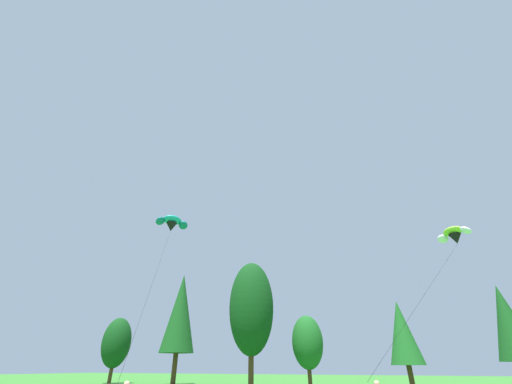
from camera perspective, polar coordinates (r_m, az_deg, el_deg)
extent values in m
cylinder|color=#472D19|center=(58.59, -24.40, -27.41)|extent=(0.53, 0.53, 2.26)
ellipsoid|color=#0F3D14|center=(58.68, -23.49, -23.24)|extent=(4.24, 4.24, 7.08)
cylinder|color=#472D19|center=(52.21, -14.28, -28.07)|extent=(0.68, 0.68, 3.89)
cone|color=#144719|center=(52.71, -13.26, -19.95)|extent=(4.90, 4.90, 11.08)
cylinder|color=#472D19|center=(45.52, -0.90, -28.89)|extent=(0.67, 0.67, 3.82)
ellipsoid|color=#0F3D14|center=(46.07, -0.83, -19.71)|extent=(5.92, 5.92, 11.97)
cylinder|color=#472D19|center=(47.22, 9.53, -29.60)|extent=(0.51, 0.51, 2.09)
ellipsoid|color=#19561E|center=(47.30, 9.10, -24.75)|extent=(4.05, 4.05, 6.54)
cylinder|color=#472D19|center=(42.24, 25.81, -27.51)|extent=(0.53, 0.53, 2.32)
cone|color=#19561E|center=(42.37, 24.46, -21.60)|extent=(3.56, 3.56, 6.59)
cone|color=#144719|center=(44.84, 38.14, -17.59)|extent=(3.81, 3.81, 7.45)
sphere|color=tan|center=(14.90, -21.93, -29.04)|extent=(0.22, 0.22, 0.22)
sphere|color=tan|center=(15.31, 20.61, -29.18)|extent=(0.22, 0.22, 0.22)
ellipsoid|color=teal|center=(38.43, -14.62, -4.85)|extent=(2.40, 2.51, 1.23)
ellipsoid|color=#0F666B|center=(38.57, -12.79, -5.76)|extent=(1.56, 1.44, 1.37)
ellipsoid|color=#0F666B|center=(38.06, -16.62, -4.94)|extent=(1.48, 1.53, 1.37)
cone|color=black|center=(38.24, -14.82, -6.03)|extent=(1.67, 1.67, 1.02)
cylinder|color=black|center=(26.10, -17.08, -12.92)|extent=(12.09, 16.73, 14.09)
ellipsoid|color=#93D633|center=(35.16, 31.53, -5.95)|extent=(2.21, 2.20, 0.97)
ellipsoid|color=white|center=(34.44, 33.16, -5.69)|extent=(1.36, 1.34, 1.13)
ellipsoid|color=white|center=(35.71, 30.22, -7.18)|extent=(1.34, 1.36, 1.13)
cone|color=black|center=(35.03, 31.94, -7.07)|extent=(1.51, 1.51, 0.91)
cylinder|color=black|center=(24.63, 28.50, -14.35)|extent=(7.66, 17.71, 10.42)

